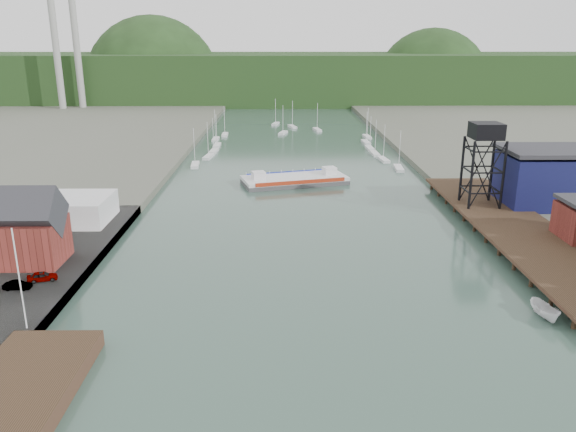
{
  "coord_description": "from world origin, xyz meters",
  "views": [
    {
      "loc": [
        -3.93,
        -47.6,
        32.8
      ],
      "look_at": [
        -2.76,
        44.78,
        4.0
      ],
      "focal_mm": 35.0,
      "sensor_mm": 36.0,
      "label": 1
    }
  ],
  "objects_px": {
    "harbor_building": "(20,234)",
    "chain_ferry": "(295,180)",
    "lift_tower": "(486,136)",
    "car_west_a": "(42,276)",
    "motorboat": "(545,311)"
  },
  "relations": [
    {
      "from": "harbor_building",
      "to": "chain_ferry",
      "type": "bearing_deg",
      "value": 52.45
    },
    {
      "from": "chain_ferry",
      "to": "motorboat",
      "type": "xyz_separation_m",
      "value": [
        29.23,
        -69.32,
        -0.01
      ]
    },
    {
      "from": "chain_ferry",
      "to": "lift_tower",
      "type": "bearing_deg",
      "value": -51.62
    },
    {
      "from": "lift_tower",
      "to": "chain_ferry",
      "type": "height_order",
      "value": "lift_tower"
    },
    {
      "from": "car_west_a",
      "to": "motorboat",
      "type": "bearing_deg",
      "value": -114.51
    },
    {
      "from": "car_west_a",
      "to": "harbor_building",
      "type": "bearing_deg",
      "value": 22.12
    },
    {
      "from": "lift_tower",
      "to": "motorboat",
      "type": "relative_size",
      "value": 3.04
    },
    {
      "from": "harbor_building",
      "to": "chain_ferry",
      "type": "distance_m",
      "value": 68.0
    },
    {
      "from": "harbor_building",
      "to": "motorboat",
      "type": "height_order",
      "value": "harbor_building"
    },
    {
      "from": "motorboat",
      "to": "harbor_building",
      "type": "bearing_deg",
      "value": 158.7
    },
    {
      "from": "motorboat",
      "to": "car_west_a",
      "type": "xyz_separation_m",
      "value": [
        -65.04,
        8.72,
        1.25
      ]
    },
    {
      "from": "chain_ferry",
      "to": "car_west_a",
      "type": "xyz_separation_m",
      "value": [
        -35.81,
        -60.59,
        1.25
      ]
    },
    {
      "from": "lift_tower",
      "to": "chain_ferry",
      "type": "relative_size",
      "value": 0.6
    },
    {
      "from": "harbor_building",
      "to": "lift_tower",
      "type": "relative_size",
      "value": 0.76
    },
    {
      "from": "chain_ferry",
      "to": "motorboat",
      "type": "bearing_deg",
      "value": -82.91
    }
  ]
}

